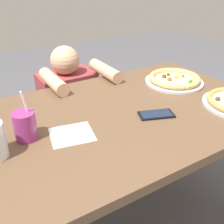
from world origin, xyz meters
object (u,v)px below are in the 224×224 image
at_px(pizza_far, 174,79).
at_px(drink_cup_colored, 25,126).
at_px(cell_phone, 156,114).
at_px(diner_seated, 70,117).

relative_size(pizza_far, drink_cup_colored, 1.66).
bearing_deg(drink_cup_colored, cell_phone, -12.32).
bearing_deg(pizza_far, diner_seated, 130.72).
xyz_separation_m(drink_cup_colored, cell_phone, (0.52, -0.11, -0.05)).
bearing_deg(drink_cup_colored, diner_seated, 56.51).
xyz_separation_m(cell_phone, diner_seated, (-0.11, 0.74, -0.34)).
xyz_separation_m(drink_cup_colored, diner_seated, (0.41, 0.62, -0.39)).
relative_size(cell_phone, diner_seated, 0.19).
height_order(cell_phone, diner_seated, diner_seated).
xyz_separation_m(pizza_far, diner_seated, (-0.43, 0.50, -0.35)).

